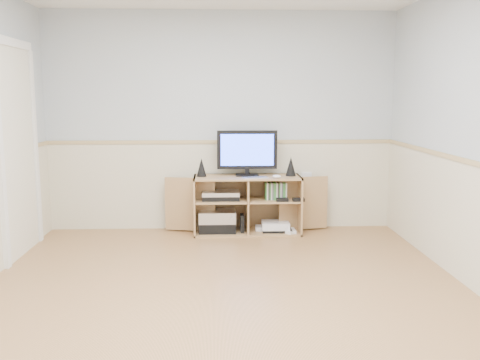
# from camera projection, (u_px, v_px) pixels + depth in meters

# --- Properties ---
(room) EXTENTS (4.04, 4.54, 2.54)m
(room) POSITION_uv_depth(u_px,v_px,m) (217.00, 140.00, 4.06)
(room) COLOR tan
(room) RESTS_ON ground
(media_cabinet) EXTENTS (1.88, 0.45, 0.65)m
(media_cabinet) POSITION_uv_depth(u_px,v_px,m) (247.00, 203.00, 6.11)
(media_cabinet) COLOR tan
(media_cabinet) RESTS_ON floor
(monitor) EXTENTS (0.68, 0.18, 0.51)m
(monitor) POSITION_uv_depth(u_px,v_px,m) (247.00, 151.00, 6.01)
(monitor) COLOR black
(monitor) RESTS_ON media_cabinet
(speaker_left) EXTENTS (0.11, 0.11, 0.21)m
(speaker_left) POSITION_uv_depth(u_px,v_px,m) (202.00, 167.00, 5.99)
(speaker_left) COLOR black
(speaker_left) RESTS_ON media_cabinet
(speaker_right) EXTENTS (0.12, 0.12, 0.21)m
(speaker_right) POSITION_uv_depth(u_px,v_px,m) (291.00, 166.00, 6.03)
(speaker_right) COLOR black
(speaker_right) RESTS_ON media_cabinet
(keyboard) EXTENTS (0.30, 0.18, 0.01)m
(keyboard) POSITION_uv_depth(u_px,v_px,m) (255.00, 178.00, 5.87)
(keyboard) COLOR silver
(keyboard) RESTS_ON media_cabinet
(mouse) EXTENTS (0.10, 0.08, 0.04)m
(mouse) POSITION_uv_depth(u_px,v_px,m) (277.00, 176.00, 5.88)
(mouse) COLOR white
(mouse) RESTS_ON media_cabinet
(av_components) EXTENTS (0.51, 0.31, 0.47)m
(av_components) POSITION_uv_depth(u_px,v_px,m) (219.00, 214.00, 6.06)
(av_components) COLOR black
(av_components) RESTS_ON media_cabinet
(game_consoles) EXTENTS (0.45, 0.30, 0.11)m
(game_consoles) POSITION_uv_depth(u_px,v_px,m) (274.00, 226.00, 6.10)
(game_consoles) COLOR white
(game_consoles) RESTS_ON media_cabinet
(game_cases) EXTENTS (0.24, 0.14, 0.19)m
(game_cases) POSITION_uv_depth(u_px,v_px,m) (276.00, 191.00, 6.03)
(game_cases) COLOR #3F8C3F
(game_cases) RESTS_ON media_cabinet
(wall_outlet) EXTENTS (0.12, 0.03, 0.12)m
(wall_outlet) POSITION_uv_depth(u_px,v_px,m) (306.00, 177.00, 6.28)
(wall_outlet) COLOR white
(wall_outlet) RESTS_ON wall_back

